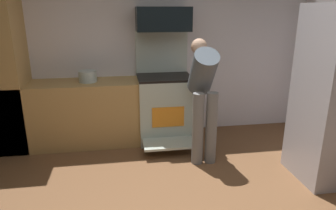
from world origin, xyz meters
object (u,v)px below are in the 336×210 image
person_cook (203,92)px  stock_pot (88,76)px  oven_range (165,105)px  microwave (163,19)px

person_cook → stock_pot: 1.60m
stock_pot → oven_range: bearing=-0.7°
person_cook → stock_pot: person_cook is taller
microwave → person_cook: microwave is taller
microwave → stock_pot: microwave is taller
microwave → stock_pot: bearing=-175.7°
oven_range → person_cook: oven_range is taller
microwave → person_cook: size_ratio=0.49×
person_cook → stock_pot: bearing=153.1°
oven_range → stock_pot: 1.15m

